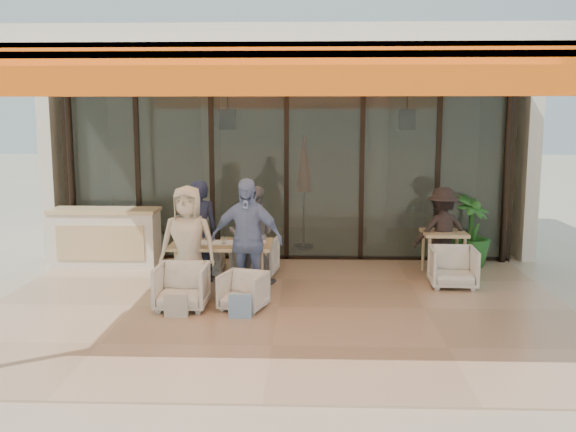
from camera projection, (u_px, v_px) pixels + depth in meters
name	position (u px, v px, depth m)	size (l,w,h in m)	color
ground	(278.00, 309.00, 8.82)	(70.00, 70.00, 0.00)	#C6B293
terrace_floor	(278.00, 308.00, 8.82)	(8.00, 6.00, 0.01)	tan
terrace_structure	(277.00, 66.00, 8.05)	(8.00, 6.00, 3.40)	silver
glass_storefront	(287.00, 173.00, 11.53)	(8.08, 0.10, 3.20)	#9EADA3
interior_block	(291.00, 134.00, 13.72)	(9.05, 3.62, 3.52)	silver
host_counter	(106.00, 238.00, 11.11)	(1.85, 0.65, 1.04)	silver
dining_table	(221.00, 247.00, 9.60)	(1.50, 0.90, 0.93)	#D4B381
chair_far_left	(205.00, 257.00, 10.60)	(0.62, 0.58, 0.63)	white
chair_far_right	(255.00, 254.00, 10.57)	(0.70, 0.66, 0.72)	white
chair_near_left	(182.00, 285.00, 8.72)	(0.68, 0.64, 0.70)	white
chair_near_right	(243.00, 289.00, 8.70)	(0.57, 0.53, 0.58)	white
diner_navy	(199.00, 232.00, 10.03)	(0.60, 0.39, 1.65)	#192038
diner_grey	(252.00, 235.00, 10.01)	(0.76, 0.59, 1.56)	slate
diner_cream	(188.00, 243.00, 9.14)	(0.81, 0.53, 1.65)	beige
diner_periwinkle	(247.00, 240.00, 9.10)	(1.03, 0.43, 1.76)	#768DC6
tote_bag_cream	(176.00, 306.00, 8.36)	(0.30, 0.10, 0.34)	silver
tote_bag_blue	(240.00, 307.00, 8.33)	(0.30, 0.10, 0.34)	#99BFD8
side_table	(444.00, 238.00, 10.53)	(0.70, 0.70, 0.74)	#D4B381
side_chair	(453.00, 265.00, 9.83)	(0.68, 0.64, 0.70)	white
standing_woman	(442.00, 231.00, 10.60)	(0.95, 0.54, 1.46)	black
potted_palm	(470.00, 232.00, 11.13)	(0.71, 0.71, 1.26)	#1E5919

